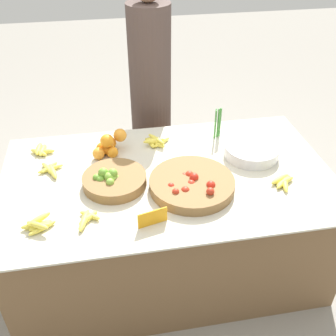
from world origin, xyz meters
TOP-DOWN VIEW (x-y plane):
  - ground_plane at (0.00, 0.00)m, footprint 12.00×12.00m
  - market_table at (0.00, 0.00)m, footprint 1.89×1.10m
  - lime_bowl at (-0.31, -0.03)m, footprint 0.35×0.35m
  - tomato_basket at (0.11, -0.14)m, footprint 0.46×0.46m
  - orange_pile at (-0.32, 0.29)m, footprint 0.22×0.18m
  - metal_bowl at (0.53, 0.11)m, footprint 0.33×0.33m
  - price_sign at (-0.14, -0.38)m, footprint 0.15×0.04m
  - veg_bundle at (0.38, 0.36)m, footprint 0.05×0.03m
  - banana_bunch_front_right at (-0.68, -0.31)m, footprint 0.17×0.14m
  - banana_bunch_front_center at (-0.66, 0.15)m, footprint 0.15×0.18m
  - banana_bunch_middle_left at (-0.02, 0.33)m, footprint 0.19×0.15m
  - banana_bunch_front_left at (-0.73, 0.36)m, footprint 0.16×0.16m
  - banana_bunch_middle_right at (0.61, -0.19)m, footprint 0.16×0.16m
  - banana_bunch_back_center at (-0.46, -0.30)m, footprint 0.12×0.16m
  - vendor_person at (0.02, 0.87)m, footprint 0.30×0.30m

SIDE VIEW (x-z plane):
  - ground_plane at x=0.00m, z-range 0.00..0.00m
  - market_table at x=0.00m, z-range 0.00..0.71m
  - banana_bunch_back_center at x=-0.46m, z-range 0.71..0.74m
  - banana_bunch_front_center at x=-0.66m, z-range 0.71..0.74m
  - banana_bunch_middle_right at x=0.61m, z-range 0.71..0.75m
  - banana_bunch_front_left at x=-0.73m, z-range 0.71..0.75m
  - banana_bunch_front_right at x=-0.68m, z-range 0.71..0.76m
  - banana_bunch_middle_left at x=-0.02m, z-range 0.71..0.76m
  - tomato_basket at x=0.11m, z-range 0.70..0.79m
  - lime_bowl at x=-0.31m, z-range 0.69..0.80m
  - metal_bowl at x=0.53m, z-range 0.71..0.78m
  - vendor_person at x=0.02m, z-range -0.06..1.56m
  - price_sign at x=-0.14m, z-range 0.71..0.80m
  - orange_pile at x=-0.32m, z-range 0.70..0.84m
  - veg_bundle at x=0.38m, z-range 0.71..0.92m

